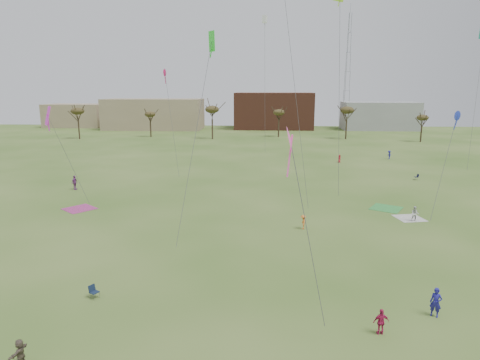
# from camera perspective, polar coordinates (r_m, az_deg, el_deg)

# --- Properties ---
(ground) EXTENTS (260.00, 260.00, 0.00)m
(ground) POSITION_cam_1_polar(r_m,az_deg,el_deg) (27.41, -1.56, -16.86)
(ground) COLOR #375A1C
(ground) RESTS_ON ground
(flyer_near_right) EXTENTS (0.79, 0.71, 1.81)m
(flyer_near_right) POSITION_cam_1_polar(r_m,az_deg,el_deg) (28.45, 25.22, -14.92)
(flyer_near_right) COLOR navy
(flyer_near_right) RESTS_ON ground
(spectator_fore_a) EXTENTS (0.93, 0.48, 1.52)m
(spectator_fore_a) POSITION_cam_1_polar(r_m,az_deg,el_deg) (25.61, 18.76, -17.89)
(spectator_fore_a) COLOR #BA1F54
(spectator_fore_a) RESTS_ON ground
(spectator_fore_c) EXTENTS (0.53, 1.35, 1.42)m
(spectator_fore_c) POSITION_cam_1_polar(r_m,az_deg,el_deg) (24.65, -27.88, -20.16)
(spectator_fore_c) COLOR brown
(spectator_fore_c) RESTS_ON ground
(flyer_mid_b) EXTENTS (0.53, 0.91, 1.41)m
(flyer_mid_b) POSITION_cam_1_polar(r_m,az_deg,el_deg) (41.14, 8.63, -5.70)
(flyer_mid_b) COLOR orange
(flyer_mid_b) RESTS_ON ground
(spectator_mid_d) EXTENTS (0.67, 1.20, 1.93)m
(spectator_mid_d) POSITION_cam_1_polar(r_m,az_deg,el_deg) (60.47, -21.69, -0.33)
(spectator_mid_d) COLOR #8A3C91
(spectator_mid_d) RESTS_ON ground
(spectator_mid_e) EXTENTS (0.93, 0.83, 1.60)m
(spectator_mid_e) POSITION_cam_1_polar(r_m,az_deg,el_deg) (46.48, 22.82, -4.31)
(spectator_mid_e) COLOR silver
(spectator_mid_e) RESTS_ON ground
(flyer_far_b) EXTENTS (0.83, 0.85, 1.48)m
(flyer_far_b) POSITION_cam_1_polar(r_m,az_deg,el_deg) (79.13, 13.44, 2.88)
(flyer_far_b) COLOR #B61F2E
(flyer_far_b) RESTS_ON ground
(flyer_far_c) EXTENTS (0.75, 1.14, 1.64)m
(flyer_far_c) POSITION_cam_1_polar(r_m,az_deg,el_deg) (85.80, 19.74, 3.26)
(flyer_far_c) COLOR navy
(flyer_far_c) RESTS_ON ground
(blanket_cream) EXTENTS (3.18, 3.18, 0.03)m
(blanket_cream) POSITION_cam_1_polar(r_m,az_deg,el_deg) (47.60, 22.17, -4.87)
(blanket_cream) COLOR silver
(blanket_cream) RESTS_ON ground
(blanket_plum) EXTENTS (4.29, 4.29, 0.03)m
(blanket_plum) POSITION_cam_1_polar(r_m,az_deg,el_deg) (50.89, -21.11, -3.70)
(blanket_plum) COLOR #AD357B
(blanket_plum) RESTS_ON ground
(blanket_olive) EXTENTS (4.32, 4.32, 0.03)m
(blanket_olive) POSITION_cam_1_polar(r_m,az_deg,el_deg) (50.52, 19.36, -3.68)
(blanket_olive) COLOR green
(blanket_olive) RESTS_ON ground
(camp_chair_left) EXTENTS (0.72, 0.70, 0.87)m
(camp_chair_left) POSITION_cam_1_polar(r_m,az_deg,el_deg) (29.74, -19.31, -14.56)
(camp_chair_left) COLOR #15223A
(camp_chair_left) RESTS_ON ground
(camp_chair_right) EXTENTS (0.59, 0.55, 0.87)m
(camp_chair_right) POSITION_cam_1_polar(r_m,az_deg,el_deg) (67.76, 22.98, 0.24)
(camp_chair_right) COLOR #131334
(camp_chair_right) RESTS_ON ground
(kites_aloft) EXTENTS (57.78, 65.86, 26.38)m
(kites_aloft) POSITION_cam_1_polar(r_m,az_deg,el_deg) (59.22, 7.33, 20.17)
(kites_aloft) COLOR green
(kites_aloft) RESTS_ON ground
(tree_line) EXTENTS (117.44, 49.32, 8.91)m
(tree_line) POSITION_cam_1_polar(r_m,az_deg,el_deg) (103.24, 0.65, 8.92)
(tree_line) COLOR #3A2B1E
(tree_line) RESTS_ON ground
(building_tan) EXTENTS (32.00, 14.00, 10.00)m
(building_tan) POSITION_cam_1_polar(r_m,az_deg,el_deg) (143.93, -11.69, 8.83)
(building_tan) COLOR #937F60
(building_tan) RESTS_ON ground
(building_brick) EXTENTS (26.00, 16.00, 12.00)m
(building_brick) POSITION_cam_1_polar(r_m,az_deg,el_deg) (144.03, 4.61, 9.44)
(building_brick) COLOR brown
(building_brick) RESTS_ON ground
(building_grey) EXTENTS (24.00, 12.00, 9.00)m
(building_grey) POSITION_cam_1_polar(r_m,az_deg,el_deg) (147.05, 18.53, 8.32)
(building_grey) COLOR gray
(building_grey) RESTS_ON ground
(building_tan_west) EXTENTS (20.00, 12.00, 8.00)m
(building_tan_west) POSITION_cam_1_polar(r_m,az_deg,el_deg) (160.80, -21.51, 8.23)
(building_tan_west) COLOR #937F60
(building_tan_west) RESTS_ON ground
(radio_tower) EXTENTS (1.51, 1.72, 41.00)m
(radio_tower) POSITION_cam_1_polar(r_m,az_deg,el_deg) (151.51, 14.46, 14.25)
(radio_tower) COLOR #9EA3A8
(radio_tower) RESTS_ON ground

